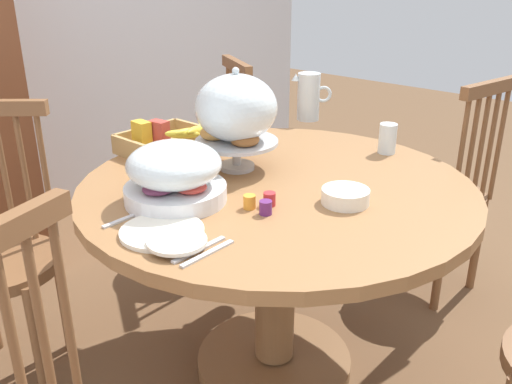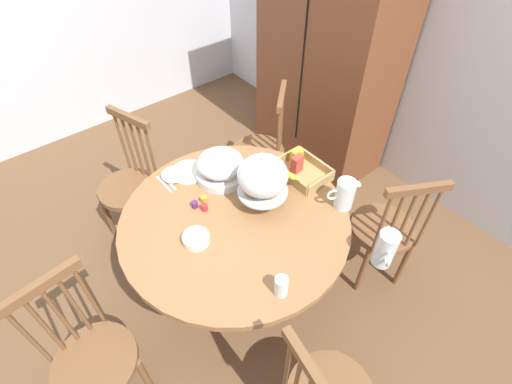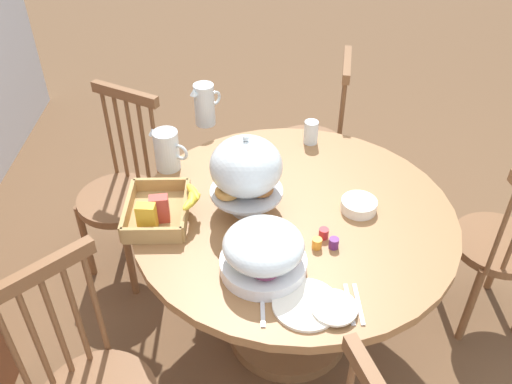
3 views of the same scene
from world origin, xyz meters
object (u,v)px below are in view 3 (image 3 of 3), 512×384
object	(u,v)px
windsor_chair_near_window	(313,146)
cereal_bowl	(359,205)
china_plate_large	(306,304)
dining_table	(292,249)
windsor_chair_host_seat	(501,248)
windsor_chair_by_cabinet	(122,196)
pastry_stand_with_dome	(246,169)
milk_pitcher	(205,106)
orange_juice_pitcher	(167,152)
china_plate_small	(334,307)
fruit_platter_covered	(263,251)
drinking_glass	(311,132)
cereal_basket	(161,210)

from	to	relation	value
windsor_chair_near_window	cereal_bowl	size ratio (longest dim) A/B	6.96
windsor_chair_near_window	china_plate_large	xyz separation A→B (m)	(-1.38, 0.19, 0.29)
dining_table	windsor_chair_host_seat	size ratio (longest dim) A/B	1.29
windsor_chair_by_cabinet	windsor_chair_host_seat	world-z (taller)	same
pastry_stand_with_dome	milk_pitcher	xyz separation A→B (m)	(0.67, 0.20, -0.10)
windsor_chair_host_seat	orange_juice_pitcher	world-z (taller)	windsor_chair_host_seat
windsor_chair_near_window	china_plate_small	world-z (taller)	windsor_chair_near_window
windsor_chair_near_window	china_plate_small	distance (m)	1.44
windsor_chair_host_seat	orange_juice_pitcher	distance (m)	1.51
windsor_chair_near_window	windsor_chair_host_seat	size ratio (longest dim) A/B	1.00
windsor_chair_by_cabinet	fruit_platter_covered	xyz separation A→B (m)	(-0.78, -0.67, 0.37)
milk_pitcher	windsor_chair_near_window	bearing A→B (deg)	-68.26
pastry_stand_with_dome	windsor_chair_near_window	bearing A→B (deg)	-22.58
pastry_stand_with_dome	drinking_glass	distance (m)	0.59
windsor_chair_host_seat	milk_pitcher	bearing A→B (deg)	65.31
dining_table	windsor_chair_near_window	xyz separation A→B (m)	(0.91, -0.19, -0.09)
windsor_chair_by_cabinet	cereal_basket	distance (m)	0.67
cereal_bowl	windsor_chair_by_cabinet	bearing A→B (deg)	65.98
windsor_chair_near_window	drinking_glass	distance (m)	0.54
cereal_basket	pastry_stand_with_dome	bearing A→B (deg)	-82.56
windsor_chair_near_window	cereal_basket	distance (m)	1.22
cereal_basket	drinking_glass	xyz separation A→B (m)	(0.53, -0.62, 0.01)
windsor_chair_near_window	drinking_glass	size ratio (longest dim) A/B	8.86
cereal_bowl	fruit_platter_covered	bearing A→B (deg)	129.52
windsor_chair_near_window	drinking_glass	xyz separation A→B (m)	(-0.41, 0.08, 0.34)
cereal_basket	china_plate_small	bearing A→B (deg)	-127.70
windsor_chair_near_window	windsor_chair_by_cabinet	distance (m)	1.08
drinking_glass	cereal_basket	bearing A→B (deg)	130.41
windsor_chair_near_window	drinking_glass	world-z (taller)	windsor_chair_near_window
windsor_chair_near_window	pastry_stand_with_dome	world-z (taller)	pastry_stand_with_dome
dining_table	orange_juice_pitcher	distance (m)	0.67
windsor_chair_host_seat	orange_juice_pitcher	size ratio (longest dim) A/B	5.44
fruit_platter_covered	china_plate_large	size ratio (longest dim) A/B	1.36
cereal_bowl	milk_pitcher	bearing A→B (deg)	43.19
windsor_chair_host_seat	drinking_glass	size ratio (longest dim) A/B	8.86
cereal_bowl	cereal_basket	bearing A→B (deg)	92.86
windsor_chair_by_cabinet	cereal_bowl	xyz separation A→B (m)	(-0.47, -1.05, 0.31)
dining_table	china_plate_large	distance (m)	0.51
fruit_platter_covered	china_plate_large	xyz separation A→B (m)	(-0.16, -0.13, -0.08)
fruit_platter_covered	milk_pitcher	world-z (taller)	milk_pitcher
fruit_platter_covered	milk_pitcher	size ratio (longest dim) A/B	1.45
milk_pitcher	cereal_bowl	distance (m)	0.93
windsor_chair_host_seat	pastry_stand_with_dome	xyz separation A→B (m)	(-0.07, 1.11, 0.49)
windsor_chair_by_cabinet	drinking_glass	world-z (taller)	windsor_chair_by_cabinet
windsor_chair_near_window	cereal_bowl	distance (m)	0.96
cereal_basket	china_plate_large	distance (m)	0.68
windsor_chair_host_seat	drinking_glass	world-z (taller)	windsor_chair_host_seat
dining_table	windsor_chair_near_window	distance (m)	0.94
drinking_glass	pastry_stand_with_dome	bearing A→B (deg)	148.61
dining_table	china_plate_large	size ratio (longest dim) A/B	5.74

